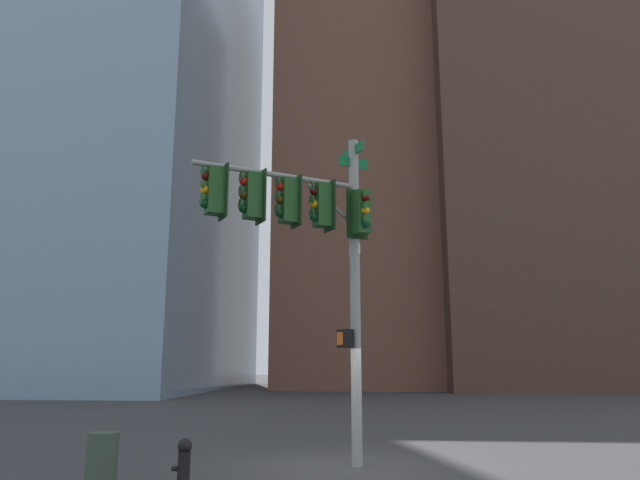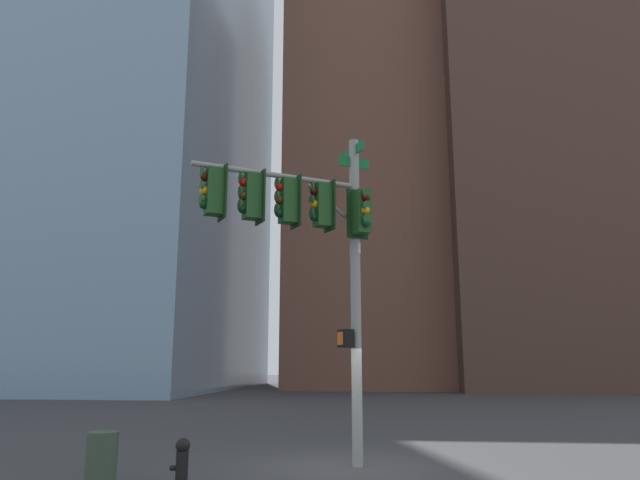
% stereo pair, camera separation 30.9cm
% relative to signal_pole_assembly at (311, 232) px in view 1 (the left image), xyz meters
% --- Properties ---
extents(ground_plane, '(200.00, 200.00, 0.00)m').
position_rel_signal_pole_assembly_xyz_m(ground_plane, '(-0.72, -0.54, -5.06)').
color(ground_plane, '#38383A').
extents(signal_pole_assembly, '(3.76, 2.48, 7.41)m').
position_rel_signal_pole_assembly_xyz_m(signal_pole_assembly, '(0.00, 0.00, 0.00)').
color(signal_pole_assembly, gray).
rests_on(signal_pole_assembly, ground_plane).
extents(fire_hydrant, '(0.34, 0.26, 0.87)m').
position_rel_signal_pole_assembly_xyz_m(fire_hydrant, '(2.06, 2.01, -4.58)').
color(fire_hydrant, black).
rests_on(fire_hydrant, ground_plane).
extents(litter_bin, '(0.56, 0.56, 0.95)m').
position_rel_signal_pole_assembly_xyz_m(litter_bin, '(3.58, 1.95, -4.58)').
color(litter_bin, '#384738').
rests_on(litter_bin, ground_plane).
extents(building_brick_nearside, '(22.76, 16.06, 50.63)m').
position_rel_signal_pole_assembly_xyz_m(building_brick_nearside, '(-18.78, -39.45, 20.26)').
color(building_brick_nearside, '#4C3328').
rests_on(building_brick_nearside, ground_plane).
extents(building_brick_midblock, '(20.96, 17.20, 40.26)m').
position_rel_signal_pole_assembly_xyz_m(building_brick_midblock, '(-3.82, -43.30, 15.07)').
color(building_brick_midblock, brown).
rests_on(building_brick_midblock, ground_plane).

